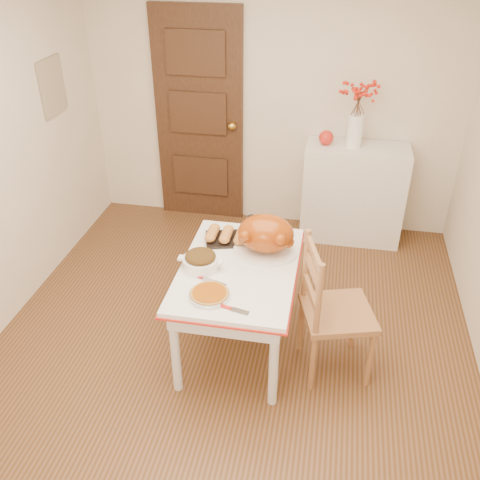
% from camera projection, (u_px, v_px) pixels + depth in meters
% --- Properties ---
extents(floor, '(3.50, 4.00, 0.00)m').
position_uv_depth(floor, '(230.00, 349.00, 3.86)').
color(floor, '#472B11').
rests_on(floor, ground).
extents(wall_back, '(3.50, 0.00, 2.50)m').
position_uv_depth(wall_back, '(273.00, 99.00, 4.87)').
color(wall_back, beige).
rests_on(wall_back, ground).
extents(door_back, '(0.85, 0.06, 2.06)m').
position_uv_depth(door_back, '(199.00, 119.00, 5.07)').
color(door_back, black).
rests_on(door_back, ground).
extents(photo_board, '(0.03, 0.35, 0.45)m').
position_uv_depth(photo_board, '(52.00, 86.00, 4.35)').
color(photo_board, tan).
rests_on(photo_board, ground).
extents(sideboard, '(0.93, 0.41, 0.93)m').
position_uv_depth(sideboard, '(353.00, 193.00, 4.97)').
color(sideboard, silver).
rests_on(sideboard, floor).
extents(kitchen_table, '(0.79, 1.16, 0.69)m').
position_uv_depth(kitchen_table, '(239.00, 307.00, 3.73)').
color(kitchen_table, white).
rests_on(kitchen_table, floor).
extents(chair_oak, '(0.55, 0.55, 1.01)m').
position_uv_depth(chair_oak, '(338.00, 310.00, 3.46)').
color(chair_oak, '#9F643B').
rests_on(chair_oak, floor).
extents(berry_vase, '(0.31, 0.31, 0.61)m').
position_uv_depth(berry_vase, '(357.00, 114.00, 4.58)').
color(berry_vase, white).
rests_on(berry_vase, sideboard).
extents(apple, '(0.13, 0.13, 0.13)m').
position_uv_depth(apple, '(326.00, 138.00, 4.74)').
color(apple, red).
rests_on(apple, sideboard).
extents(turkey_platter, '(0.46, 0.37, 0.29)m').
position_uv_depth(turkey_platter, '(266.00, 235.00, 3.62)').
color(turkey_platter, '#A33E0E').
rests_on(turkey_platter, kitchen_table).
extents(pumpkin_pie, '(0.27, 0.27, 0.05)m').
position_uv_depth(pumpkin_pie, '(209.00, 294.00, 3.25)').
color(pumpkin_pie, '#914307').
rests_on(pumpkin_pie, kitchen_table).
extents(stuffing_dish, '(0.37, 0.33, 0.12)m').
position_uv_depth(stuffing_dish, '(201.00, 260.00, 3.51)').
color(stuffing_dish, '#412D0F').
rests_on(stuffing_dish, kitchen_table).
extents(rolls_tray, '(0.35, 0.31, 0.08)m').
position_uv_depth(rolls_tray, '(227.00, 235.00, 3.81)').
color(rolls_tray, '#CB8643').
rests_on(rolls_tray, kitchen_table).
extents(pie_server, '(0.22, 0.11, 0.01)m').
position_uv_depth(pie_server, '(232.00, 309.00, 3.16)').
color(pie_server, silver).
rests_on(pie_server, kitchen_table).
extents(carving_knife, '(0.28, 0.15, 0.01)m').
position_uv_depth(carving_knife, '(207.00, 280.00, 3.41)').
color(carving_knife, silver).
rests_on(carving_knife, kitchen_table).
extents(drinking_glass, '(0.09, 0.09, 0.12)m').
position_uv_depth(drinking_glass, '(251.00, 223.00, 3.93)').
color(drinking_glass, white).
rests_on(drinking_glass, kitchen_table).
extents(shaker_pair, '(0.10, 0.06, 0.09)m').
position_uv_depth(shaker_pair, '(282.00, 228.00, 3.89)').
color(shaker_pair, white).
rests_on(shaker_pair, kitchen_table).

